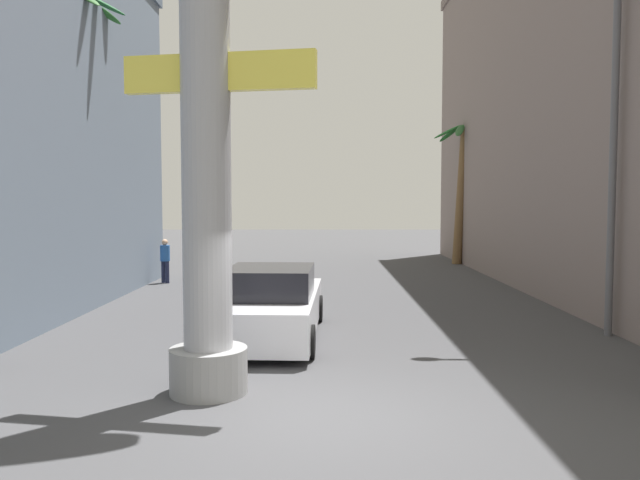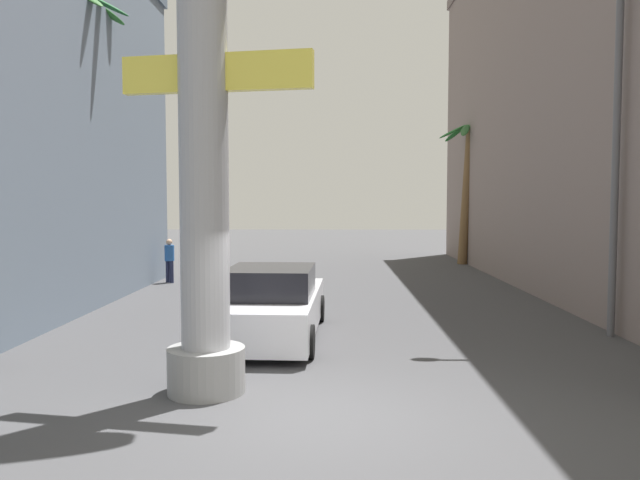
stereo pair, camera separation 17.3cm
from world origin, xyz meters
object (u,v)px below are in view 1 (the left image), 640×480
(street_lamp, at_px, (595,123))
(palm_tree_mid_left, at_px, (81,109))
(neon_sign_pole, at_px, (206,92))
(palm_tree_far_right, at_px, (461,181))
(car_lead, at_px, (272,306))
(pedestrian_far_left, at_px, (165,258))

(street_lamp, bearing_deg, palm_tree_mid_left, 162.75)
(neon_sign_pole, xyz_separation_m, palm_tree_mid_left, (-4.98, 8.04, 0.91))
(street_lamp, distance_m, palm_tree_far_right, 15.48)
(street_lamp, height_order, palm_tree_mid_left, palm_tree_mid_left)
(car_lead, distance_m, pedestrian_far_left, 10.03)
(neon_sign_pole, bearing_deg, palm_tree_mid_left, 121.77)
(palm_tree_far_right, distance_m, palm_tree_mid_left, 17.54)
(neon_sign_pole, xyz_separation_m, palm_tree_far_right, (8.12, 19.59, -0.73))
(palm_tree_mid_left, distance_m, pedestrian_far_left, 6.64)
(street_lamp, distance_m, pedestrian_far_left, 14.84)
(street_lamp, xyz_separation_m, palm_tree_mid_left, (-12.56, 3.90, 0.87))
(neon_sign_pole, height_order, palm_tree_mid_left, neon_sign_pole)
(pedestrian_far_left, bearing_deg, palm_tree_mid_left, -102.60)
(car_lead, xyz_separation_m, pedestrian_far_left, (-4.57, 8.92, 0.21))
(palm_tree_far_right, height_order, pedestrian_far_left, palm_tree_far_right)
(palm_tree_far_right, relative_size, pedestrian_far_left, 4.13)
(pedestrian_far_left, bearing_deg, neon_sign_pole, -72.89)
(neon_sign_pole, relative_size, palm_tree_far_right, 1.51)
(palm_tree_mid_left, height_order, pedestrian_far_left, palm_tree_mid_left)
(neon_sign_pole, xyz_separation_m, street_lamp, (7.58, 4.14, 0.04))
(neon_sign_pole, distance_m, palm_tree_mid_left, 9.50)
(palm_tree_mid_left, bearing_deg, car_lead, -36.78)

